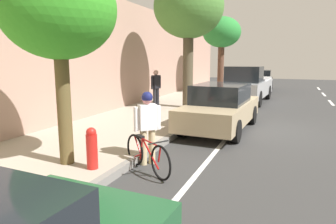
{
  "coord_description": "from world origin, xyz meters",
  "views": [
    {
      "loc": [
        -1.2,
        10.34,
        2.33
      ],
      "look_at": [
        0.91,
        5.1,
        1.34
      ],
      "focal_mm": 32.46,
      "sensor_mm": 36.0,
      "label": 1
    }
  ],
  "objects_px": {
    "cyclist_with_backpack": "(147,121)",
    "fire_hydrant": "(92,148)",
    "parked_pickup_silver_second": "(247,86)",
    "street_tree_far_end": "(58,11)",
    "parked_sedan_black_nearest": "(260,80)",
    "parked_sedan_tan_mid": "(221,107)",
    "pedestrian_on_phone": "(156,86)",
    "street_tree_near_cyclist": "(222,34)",
    "bicycle_at_curb": "(147,155)",
    "street_tree_mid_block": "(189,8)"
  },
  "relations": [
    {
      "from": "bicycle_at_curb",
      "to": "street_tree_near_cyclist",
      "type": "distance_m",
      "value": 14.72
    },
    {
      "from": "parked_sedan_black_nearest",
      "to": "parked_sedan_tan_mid",
      "type": "distance_m",
      "value": 13.81
    },
    {
      "from": "parked_sedan_black_nearest",
      "to": "bicycle_at_curb",
      "type": "bearing_deg",
      "value": 88.4
    },
    {
      "from": "pedestrian_on_phone",
      "to": "parked_sedan_tan_mid",
      "type": "bearing_deg",
      "value": 142.14
    },
    {
      "from": "street_tree_near_cyclist",
      "to": "pedestrian_on_phone",
      "type": "bearing_deg",
      "value": 78.74
    },
    {
      "from": "street_tree_near_cyclist",
      "to": "parked_sedan_black_nearest",
      "type": "bearing_deg",
      "value": -117.87
    },
    {
      "from": "parked_sedan_black_nearest",
      "to": "parked_pickup_silver_second",
      "type": "distance_m",
      "value": 6.77
    },
    {
      "from": "street_tree_near_cyclist",
      "to": "street_tree_far_end",
      "type": "relative_size",
      "value": 1.17
    },
    {
      "from": "bicycle_at_curb",
      "to": "street_tree_mid_block",
      "type": "xyz_separation_m",
      "value": [
        1.59,
        -7.47,
        4.08
      ]
    },
    {
      "from": "parked_pickup_silver_second",
      "to": "fire_hydrant",
      "type": "distance_m",
      "value": 12.1
    },
    {
      "from": "parked_pickup_silver_second",
      "to": "street_tree_far_end",
      "type": "bearing_deg",
      "value": 80.17
    },
    {
      "from": "parked_sedan_tan_mid",
      "to": "bicycle_at_curb",
      "type": "height_order",
      "value": "parked_sedan_tan_mid"
    },
    {
      "from": "cyclist_with_backpack",
      "to": "pedestrian_on_phone",
      "type": "height_order",
      "value": "pedestrian_on_phone"
    },
    {
      "from": "parked_pickup_silver_second",
      "to": "street_tree_mid_block",
      "type": "relative_size",
      "value": 0.95
    },
    {
      "from": "bicycle_at_curb",
      "to": "cyclist_with_backpack",
      "type": "height_order",
      "value": "cyclist_with_backpack"
    },
    {
      "from": "cyclist_with_backpack",
      "to": "street_tree_near_cyclist",
      "type": "distance_m",
      "value": 14.11
    },
    {
      "from": "parked_sedan_black_nearest",
      "to": "cyclist_with_backpack",
      "type": "relative_size",
      "value": 2.73
    },
    {
      "from": "street_tree_far_end",
      "to": "pedestrian_on_phone",
      "type": "xyz_separation_m",
      "value": [
        1.41,
        -7.69,
        -2.14
      ]
    },
    {
      "from": "parked_sedan_tan_mid",
      "to": "street_tree_near_cyclist",
      "type": "height_order",
      "value": "street_tree_near_cyclist"
    },
    {
      "from": "parked_sedan_tan_mid",
      "to": "pedestrian_on_phone",
      "type": "height_order",
      "value": "pedestrian_on_phone"
    },
    {
      "from": "cyclist_with_backpack",
      "to": "pedestrian_on_phone",
      "type": "relative_size",
      "value": 0.98
    },
    {
      "from": "street_tree_near_cyclist",
      "to": "fire_hydrant",
      "type": "bearing_deg",
      "value": 92.67
    },
    {
      "from": "cyclist_with_backpack",
      "to": "street_tree_mid_block",
      "type": "distance_m",
      "value": 7.93
    },
    {
      "from": "pedestrian_on_phone",
      "to": "fire_hydrant",
      "type": "height_order",
      "value": "pedestrian_on_phone"
    },
    {
      "from": "street_tree_mid_block",
      "to": "bicycle_at_curb",
      "type": "bearing_deg",
      "value": 102.0
    },
    {
      "from": "street_tree_far_end",
      "to": "parked_pickup_silver_second",
      "type": "bearing_deg",
      "value": -99.83
    },
    {
      "from": "parked_sedan_tan_mid",
      "to": "street_tree_mid_block",
      "type": "relative_size",
      "value": 0.79
    },
    {
      "from": "bicycle_at_curb",
      "to": "street_tree_near_cyclist",
      "type": "bearing_deg",
      "value": -83.62
    },
    {
      "from": "parked_pickup_silver_second",
      "to": "cyclist_with_backpack",
      "type": "distance_m",
      "value": 10.94
    },
    {
      "from": "street_tree_near_cyclist",
      "to": "bicycle_at_curb",
      "type": "bearing_deg",
      "value": 96.38
    },
    {
      "from": "street_tree_mid_block",
      "to": "fire_hydrant",
      "type": "xyz_separation_m",
      "value": [
        -0.69,
        8.1,
        -3.86
      ]
    },
    {
      "from": "parked_pickup_silver_second",
      "to": "street_tree_near_cyclist",
      "type": "xyz_separation_m",
      "value": [
        2.07,
        -2.81,
        3.0
      ]
    },
    {
      "from": "street_tree_mid_block",
      "to": "fire_hydrant",
      "type": "height_order",
      "value": "street_tree_mid_block"
    },
    {
      "from": "parked_sedan_tan_mid",
      "to": "bicycle_at_curb",
      "type": "bearing_deg",
      "value": 82.35
    },
    {
      "from": "parked_sedan_black_nearest",
      "to": "pedestrian_on_phone",
      "type": "bearing_deg",
      "value": 72.38
    },
    {
      "from": "cyclist_with_backpack",
      "to": "fire_hydrant",
      "type": "xyz_separation_m",
      "value": [
        0.68,
        1.1,
        -0.39
      ]
    },
    {
      "from": "cyclist_with_backpack",
      "to": "fire_hydrant",
      "type": "relative_size",
      "value": 1.94
    },
    {
      "from": "cyclist_with_backpack",
      "to": "fire_hydrant",
      "type": "distance_m",
      "value": 1.35
    },
    {
      "from": "parked_sedan_tan_mid",
      "to": "street_tree_mid_block",
      "type": "bearing_deg",
      "value": -55.11
    },
    {
      "from": "parked_sedan_black_nearest",
      "to": "street_tree_far_end",
      "type": "bearing_deg",
      "value": 83.62
    },
    {
      "from": "street_tree_near_cyclist",
      "to": "street_tree_far_end",
      "type": "xyz_separation_m",
      "value": [
        0.0,
        14.76,
        -0.66
      ]
    },
    {
      "from": "cyclist_with_backpack",
      "to": "fire_hydrant",
      "type": "bearing_deg",
      "value": 58.41
    },
    {
      "from": "parked_pickup_silver_second",
      "to": "street_tree_near_cyclist",
      "type": "distance_m",
      "value": 4.61
    },
    {
      "from": "parked_pickup_silver_second",
      "to": "pedestrian_on_phone",
      "type": "relative_size",
      "value": 3.26
    },
    {
      "from": "cyclist_with_backpack",
      "to": "pedestrian_on_phone",
      "type": "distance_m",
      "value": 7.22
    },
    {
      "from": "fire_hydrant",
      "to": "parked_pickup_silver_second",
      "type": "bearing_deg",
      "value": -96.54
    },
    {
      "from": "parked_pickup_silver_second",
      "to": "street_tree_near_cyclist",
      "type": "height_order",
      "value": "street_tree_near_cyclist"
    },
    {
      "from": "parked_sedan_black_nearest",
      "to": "street_tree_mid_block",
      "type": "bearing_deg",
      "value": 78.92
    },
    {
      "from": "street_tree_near_cyclist",
      "to": "parked_sedan_tan_mid",
      "type": "bearing_deg",
      "value": 102.44
    },
    {
      "from": "street_tree_mid_block",
      "to": "street_tree_near_cyclist",
      "type": "bearing_deg",
      "value": -90.0
    }
  ]
}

